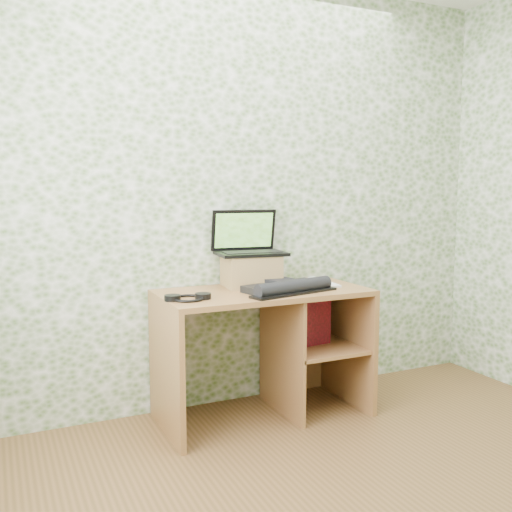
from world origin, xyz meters
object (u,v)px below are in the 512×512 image
laptop (248,244)px  keyboard (288,287)px  riser (251,271)px  desk (273,333)px  notepad (317,284)px

laptop → keyboard: size_ratio=0.75×
riser → laptop: (0.00, 0.04, 0.16)m
desk → laptop: (-0.09, 0.16, 0.52)m
desk → keyboard: size_ratio=2.12×
desk → keyboard: (0.03, -0.13, 0.30)m
keyboard → notepad: (0.27, 0.13, -0.02)m
desk → riser: riser is taller
riser → laptop: laptop is taller
riser → keyboard: (0.12, -0.25, -0.07)m
desk → riser: bearing=127.8°
desk → laptop: size_ratio=2.82×
laptop → desk: bearing=-54.1°
desk → keyboard: keyboard is taller
desk → laptop: laptop is taller
riser → desk: bearing=-52.2°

